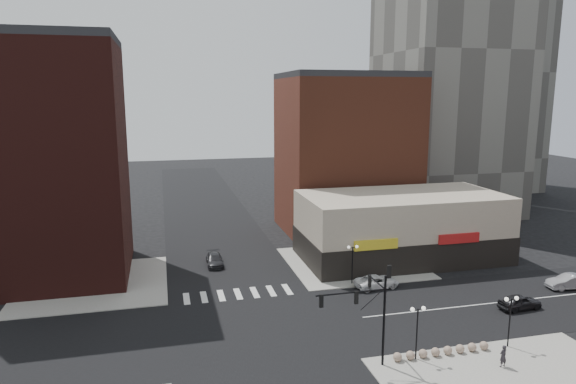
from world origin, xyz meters
name	(u,v)px	position (x,y,z in m)	size (l,w,h in m)	color
ground	(253,330)	(0.00, 0.00, 0.00)	(240.00, 240.00, 0.00)	black
road_ew	(253,330)	(0.00, 0.00, 0.01)	(200.00, 14.00, 0.02)	black
road_ns	(253,329)	(0.00, 0.00, 0.01)	(14.00, 200.00, 0.02)	black
sidewalk_nw	(94,284)	(-14.50, 14.50, 0.06)	(15.00, 15.00, 0.12)	gray
sidewalk_ne	(352,263)	(14.50, 14.50, 0.06)	(15.00, 15.00, 0.12)	gray
building_nw	(45,164)	(-19.00, 18.50, 12.50)	(16.00, 15.00, 25.00)	#391512
building_ne_midrise	(346,156)	(19.00, 29.50, 11.00)	(18.00, 15.00, 22.00)	brown
building_ne_row	(401,232)	(21.00, 15.00, 3.30)	(24.20, 12.20, 8.00)	#B4A58F
traffic_signal	(370,302)	(7.24, -7.83, 4.96)	(5.59, 3.09, 7.77)	black
street_lamp_se_a	(418,319)	(11.00, -8.00, 3.29)	(1.22, 0.32, 4.16)	black
street_lamp_se_b	(511,309)	(19.00, -8.00, 3.29)	(1.22, 0.32, 4.16)	black
street_lamp_ne	(353,254)	(12.00, 8.00, 3.29)	(1.22, 0.32, 4.16)	black
bollard_row	(442,351)	(13.17, -8.00, 0.45)	(8.02, 0.67, 0.67)	#856E5C
white_suv	(377,282)	(14.17, 6.50, 0.66)	(2.18, 4.72, 1.31)	white
dark_sedan_east	(520,302)	(24.90, -1.78, 0.71)	(1.67, 4.14, 1.41)	black
silver_sedan	(569,282)	(33.32, 1.46, 0.74)	(1.56, 4.48, 1.48)	gray
dark_sedan_north	(215,260)	(-1.44, 17.70, 0.66)	(1.84, 4.52, 1.31)	black
pedestrian	(503,356)	(16.61, -10.59, 0.96)	(0.62, 0.40, 1.69)	#262328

